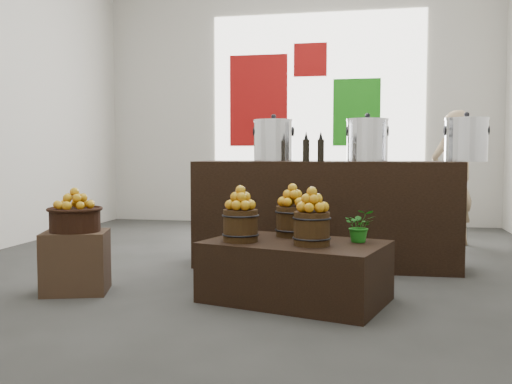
% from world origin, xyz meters
% --- Properties ---
extents(ground, '(7.00, 7.00, 0.00)m').
position_xyz_m(ground, '(0.00, 0.00, 0.00)').
color(ground, '#393A37').
rests_on(ground, ground).
extents(back_wall, '(6.00, 0.04, 4.00)m').
position_xyz_m(back_wall, '(0.00, 3.50, 2.00)').
color(back_wall, beige).
rests_on(back_wall, ground).
extents(back_opening, '(3.20, 0.02, 2.40)m').
position_xyz_m(back_opening, '(0.30, 3.48, 2.00)').
color(back_opening, white).
rests_on(back_opening, back_wall).
extents(deco_red_left, '(0.90, 0.04, 1.40)m').
position_xyz_m(deco_red_left, '(-0.60, 3.47, 1.90)').
color(deco_red_left, '#960C0B').
rests_on(deco_red_left, back_wall).
extents(deco_green_right, '(0.70, 0.04, 1.00)m').
position_xyz_m(deco_green_right, '(0.90, 3.47, 1.70)').
color(deco_green_right, '#1A7D13').
rests_on(deco_green_right, back_wall).
extents(deco_red_upper, '(0.50, 0.04, 0.50)m').
position_xyz_m(deco_red_upper, '(0.20, 3.47, 2.50)').
color(deco_red_upper, '#960C0B').
rests_on(deco_red_upper, back_wall).
extents(crate, '(0.58, 0.52, 0.48)m').
position_xyz_m(crate, '(-1.15, -1.22, 0.24)').
color(crate, '#4B3523').
rests_on(crate, ground).
extents(wicker_basket, '(0.38, 0.38, 0.17)m').
position_xyz_m(wicker_basket, '(-1.15, -1.22, 0.57)').
color(wicker_basket, black).
rests_on(wicker_basket, crate).
extents(apples_in_basket, '(0.30, 0.30, 0.16)m').
position_xyz_m(apples_in_basket, '(-1.15, -1.22, 0.74)').
color(apples_in_basket, '#981E04').
rests_on(apples_in_basket, wicker_basket).
extents(display_table, '(1.44, 1.11, 0.44)m').
position_xyz_m(display_table, '(0.56, -1.14, 0.22)').
color(display_table, black).
rests_on(display_table, ground).
extents(apple_bucket_front_left, '(0.25, 0.25, 0.24)m').
position_xyz_m(apple_bucket_front_left, '(0.16, -1.21, 0.56)').
color(apple_bucket_front_left, '#37220F').
rests_on(apple_bucket_front_left, display_table).
extents(apples_in_bucket_front_left, '(0.19, 0.19, 0.17)m').
position_xyz_m(apples_in_bucket_front_left, '(0.16, -1.21, 0.76)').
color(apples_in_bucket_front_left, '#981E04').
rests_on(apples_in_bucket_front_left, apple_bucket_front_left).
extents(apple_bucket_front_right, '(0.25, 0.25, 0.24)m').
position_xyz_m(apple_bucket_front_right, '(0.69, -1.28, 0.56)').
color(apple_bucket_front_right, '#37220F').
rests_on(apple_bucket_front_right, display_table).
extents(apples_in_bucket_front_right, '(0.19, 0.19, 0.17)m').
position_xyz_m(apples_in_bucket_front_right, '(0.69, -1.28, 0.76)').
color(apples_in_bucket_front_right, '#981E04').
rests_on(apples_in_bucket_front_right, apple_bucket_front_right).
extents(apple_bucket_rear, '(0.25, 0.25, 0.24)m').
position_xyz_m(apple_bucket_rear, '(0.50, -0.88, 0.56)').
color(apple_bucket_rear, '#37220F').
rests_on(apple_bucket_rear, display_table).
extents(apples_in_bucket_rear, '(0.19, 0.19, 0.17)m').
position_xyz_m(apples_in_bucket_rear, '(0.50, -0.88, 0.76)').
color(apples_in_bucket_rear, '#981E04').
rests_on(apples_in_bucket_rear, apple_bucket_rear).
extents(herb_garnish_right, '(0.23, 0.21, 0.24)m').
position_xyz_m(herb_garnish_right, '(1.02, -1.08, 0.56)').
color(herb_garnish_right, '#176916').
rests_on(herb_garnish_right, display_table).
extents(herb_garnish_left, '(0.16, 0.13, 0.27)m').
position_xyz_m(herb_garnish_left, '(0.08, -0.88, 0.58)').
color(herb_garnish_left, '#176916').
rests_on(herb_garnish_left, display_table).
extents(counter, '(2.49, 0.85, 1.01)m').
position_xyz_m(counter, '(0.67, 0.26, 0.51)').
color(counter, black).
rests_on(counter, ground).
extents(stock_pot_left, '(0.38, 0.38, 0.38)m').
position_xyz_m(stock_pot_left, '(0.17, 0.25, 1.20)').
color(stock_pot_left, silver).
rests_on(stock_pot_left, counter).
extents(stock_pot_center, '(0.38, 0.38, 0.38)m').
position_xyz_m(stock_pot_center, '(1.07, 0.27, 1.20)').
color(stock_pot_center, silver).
rests_on(stock_pot_center, counter).
extents(stock_pot_right, '(0.38, 0.38, 0.38)m').
position_xyz_m(stock_pot_right, '(1.97, 0.30, 1.20)').
color(stock_pot_right, silver).
rests_on(stock_pot_right, counter).
extents(oil_cruets, '(0.18, 0.07, 0.28)m').
position_xyz_m(oil_cruets, '(0.68, 0.02, 1.15)').
color(oil_cruets, black).
rests_on(oil_cruets, counter).
extents(shopper, '(0.69, 0.62, 1.59)m').
position_xyz_m(shopper, '(2.05, 1.74, 0.79)').
color(shopper, tan).
rests_on(shopper, ground).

